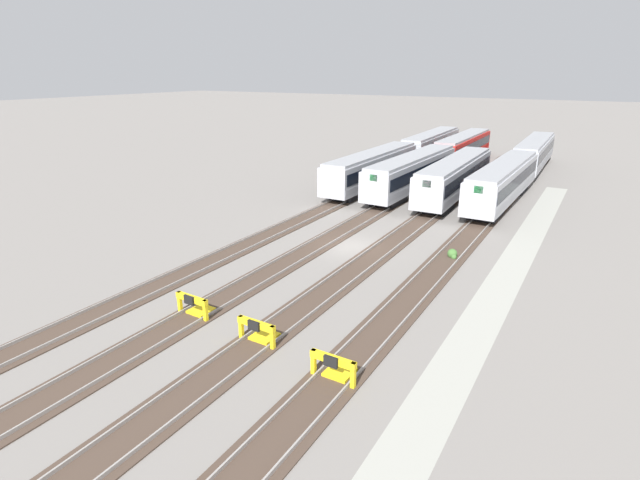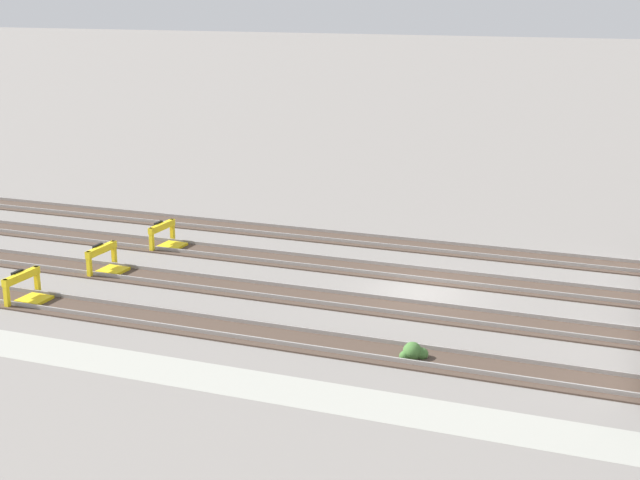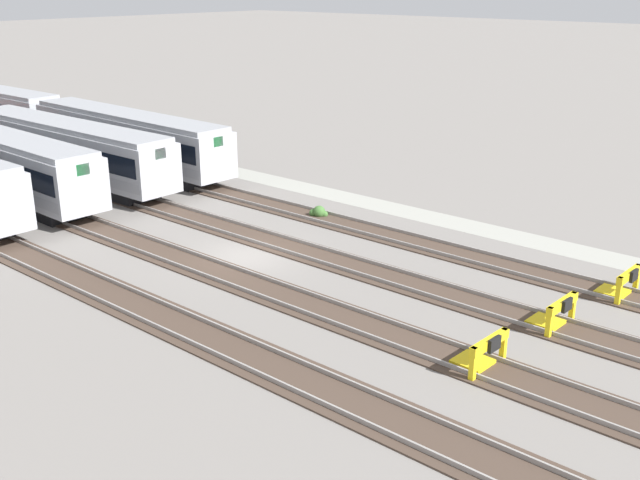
{
  "view_description": "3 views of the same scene",
  "coord_description": "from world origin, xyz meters",
  "px_view_note": "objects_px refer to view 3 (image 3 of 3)",
  "views": [
    {
      "loc": [
        -29.51,
        -14.53,
        11.72
      ],
      "look_at": [
        -4.45,
        -0.0,
        1.8
      ],
      "focal_mm": 28.0,
      "sensor_mm": 36.0,
      "label": 1
    },
    {
      "loc": [
        8.23,
        -33.63,
        12.0
      ],
      "look_at": [
        -4.45,
        -0.0,
        1.8
      ],
      "focal_mm": 50.0,
      "sensor_mm": 36.0,
      "label": 2
    },
    {
      "loc": [
        -23.13,
        21.62,
        11.78
      ],
      "look_at": [
        -4.45,
        -0.0,
        1.8
      ],
      "focal_mm": 42.0,
      "sensor_mm": 36.0,
      "label": 3
    }
  ],
  "objects_px": {
    "subway_car_front_row_right_inner": "(128,138)",
    "bumper_stop_nearest_track": "(621,284)",
    "bumper_stop_near_inner_track": "(554,314)",
    "weed_clump": "(319,212)",
    "bumper_stop_middle_track": "(482,354)",
    "subway_car_back_row_centre": "(67,149)"
  },
  "relations": [
    {
      "from": "subway_car_back_row_centre",
      "to": "bumper_stop_nearest_track",
      "type": "distance_m",
      "value": 32.42
    },
    {
      "from": "subway_car_back_row_centre",
      "to": "weed_clump",
      "type": "bearing_deg",
      "value": -164.38
    },
    {
      "from": "weed_clump",
      "to": "subway_car_back_row_centre",
      "type": "bearing_deg",
      "value": 15.62
    },
    {
      "from": "bumper_stop_near_inner_track",
      "to": "weed_clump",
      "type": "distance_m",
      "value": 15.68
    },
    {
      "from": "subway_car_front_row_right_inner",
      "to": "subway_car_back_row_centre",
      "type": "distance_m",
      "value": 4.42
    },
    {
      "from": "subway_car_back_row_centre",
      "to": "weed_clump",
      "type": "distance_m",
      "value": 16.99
    },
    {
      "from": "subway_car_front_row_right_inner",
      "to": "bumper_stop_middle_track",
      "type": "xyz_separation_m",
      "value": [
        -30.8,
        8.69,
        -1.53
      ]
    },
    {
      "from": "weed_clump",
      "to": "bumper_stop_nearest_track",
      "type": "bearing_deg",
      "value": 179.41
    },
    {
      "from": "bumper_stop_near_inner_track",
      "to": "weed_clump",
      "type": "bearing_deg",
      "value": -16.65
    },
    {
      "from": "bumper_stop_nearest_track",
      "to": "bumper_stop_middle_track",
      "type": "height_order",
      "value": "same"
    },
    {
      "from": "bumper_stop_nearest_track",
      "to": "subway_car_front_row_right_inner",
      "type": "bearing_deg",
      "value": -0.06
    },
    {
      "from": "subway_car_front_row_right_inner",
      "to": "bumper_stop_nearest_track",
      "type": "xyz_separation_m",
      "value": [
        -32.08,
        0.03,
        -1.53
      ]
    },
    {
      "from": "subway_car_front_row_right_inner",
      "to": "bumper_stop_near_inner_track",
      "type": "bearing_deg",
      "value": 172.06
    },
    {
      "from": "subway_car_front_row_right_inner",
      "to": "bumper_stop_middle_track",
      "type": "bearing_deg",
      "value": 164.24
    },
    {
      "from": "subway_car_back_row_centre",
      "to": "bumper_stop_near_inner_track",
      "type": "relative_size",
      "value": 8.99
    },
    {
      "from": "subway_car_front_row_right_inner",
      "to": "bumper_stop_nearest_track",
      "type": "height_order",
      "value": "subway_car_front_row_right_inner"
    },
    {
      "from": "subway_car_front_row_right_inner",
      "to": "bumper_stop_near_inner_track",
      "type": "height_order",
      "value": "subway_car_front_row_right_inner"
    },
    {
      "from": "subway_car_front_row_right_inner",
      "to": "bumper_stop_nearest_track",
      "type": "bearing_deg",
      "value": 179.94
    },
    {
      "from": "bumper_stop_nearest_track",
      "to": "bumper_stop_middle_track",
      "type": "distance_m",
      "value": 8.75
    },
    {
      "from": "bumper_stop_middle_track",
      "to": "bumper_stop_near_inner_track",
      "type": "bearing_deg",
      "value": -96.37
    },
    {
      "from": "bumper_stop_nearest_track",
      "to": "bumper_stop_near_inner_track",
      "type": "bearing_deg",
      "value": 79.57
    },
    {
      "from": "subway_car_front_row_right_inner",
      "to": "subway_car_back_row_centre",
      "type": "bearing_deg",
      "value": 90.0
    }
  ]
}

